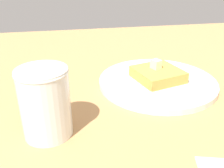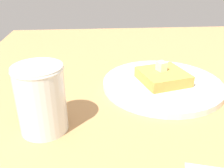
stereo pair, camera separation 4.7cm
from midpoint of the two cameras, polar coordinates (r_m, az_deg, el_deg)
The scene contains 6 objects.
table_surface at distance 62.20cm, azimuth 11.94°, elevation 0.48°, with size 106.58×106.58×2.20cm, color tan.
plate at distance 57.15cm, azimuth 7.99°, elevation 0.52°, with size 26.35×26.35×1.33cm.
toast_slice_center at distance 56.42cm, azimuth 8.10°, elevation 2.14°, with size 9.51×9.50×2.40cm, color gold.
butter_pat_primary at distance 56.13cm, azimuth 7.69°, elevation 4.47°, with size 1.99×1.79×1.99cm, color beige.
fork at distance 50.21cm, azimuth 5.77°, elevation -2.17°, with size 14.75×8.89×0.36cm.
syrup_jar at distance 40.57cm, azimuth -18.20°, elevation -4.59°, with size 7.95×7.95×11.25cm.
Camera 1 is at (25.29, 51.24, 27.25)cm, focal length 40.00 mm.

